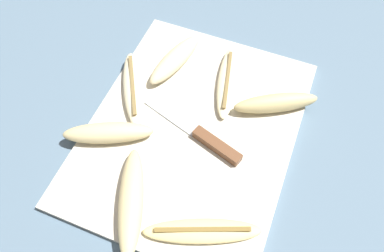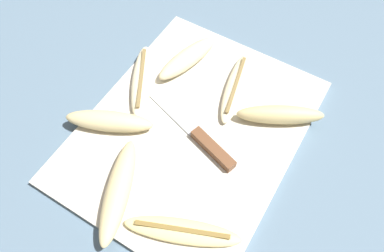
# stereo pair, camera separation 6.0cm
# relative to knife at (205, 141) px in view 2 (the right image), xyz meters

# --- Properties ---
(ground_plane) EXTENTS (4.00, 4.00, 0.00)m
(ground_plane) POSITION_rel_knife_xyz_m (0.01, 0.04, -0.02)
(ground_plane) COLOR slate
(cutting_board) EXTENTS (0.48, 0.38, 0.01)m
(cutting_board) POSITION_rel_knife_xyz_m (0.01, 0.04, -0.01)
(cutting_board) COLOR beige
(cutting_board) RESTS_ON ground_plane
(knife) EXTENTS (0.09, 0.23, 0.02)m
(knife) POSITION_rel_knife_xyz_m (0.00, 0.00, 0.00)
(knife) COLOR brown
(knife) RESTS_ON cutting_board
(banana_spotted_left) EXTENTS (0.11, 0.16, 0.04)m
(banana_spotted_left) POSITION_rel_knife_xyz_m (0.12, -0.10, 0.01)
(banana_spotted_left) COLOR #DBC684
(banana_spotted_left) RESTS_ON cutting_board
(banana_cream_curved) EXTENTS (0.16, 0.08, 0.03)m
(banana_cream_curved) POSITION_rel_knife_xyz_m (0.15, 0.13, 0.01)
(banana_cream_curved) COLOR beige
(banana_cream_curved) RESTS_ON cutting_board
(banana_mellow_near) EXTENTS (0.19, 0.11, 0.03)m
(banana_mellow_near) POSITION_rel_knife_xyz_m (-0.16, 0.08, 0.01)
(banana_mellow_near) COLOR beige
(banana_mellow_near) RESTS_ON cutting_board
(banana_pale_long) EXTENTS (0.18, 0.08, 0.02)m
(banana_pale_long) POSITION_rel_knife_xyz_m (0.14, 0.01, 0.00)
(banana_pale_long) COLOR beige
(banana_pale_long) RESTS_ON cutting_board
(banana_golden_short) EXTENTS (0.11, 0.19, 0.02)m
(banana_golden_short) POSITION_rel_knife_xyz_m (-0.16, -0.05, 0.00)
(banana_golden_short) COLOR #EDD689
(banana_golden_short) RESTS_ON cutting_board
(banana_ripe_center) EXTENTS (0.11, 0.17, 0.04)m
(banana_ripe_center) POSITION_rel_knife_xyz_m (-0.06, 0.17, 0.01)
(banana_ripe_center) COLOR beige
(banana_ripe_center) RESTS_ON cutting_board
(banana_bright_far) EXTENTS (0.18, 0.13, 0.02)m
(banana_bright_far) POSITION_rel_knife_xyz_m (0.05, 0.18, 0.00)
(banana_bright_far) COLOR beige
(banana_bright_far) RESTS_ON cutting_board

